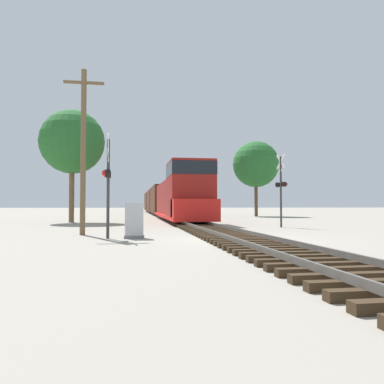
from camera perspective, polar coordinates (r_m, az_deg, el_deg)
The scene contains 9 objects.
ground_plane at distance 14.73m, azimuth 6.56°, elevation -7.22°, with size 400.00×400.00×0.00m, color gray.
rail_track_bed at distance 14.71m, azimuth 6.56°, elevation -6.70°, with size 2.60×160.00×0.31m.
freight_train at distance 53.17m, azimuth -4.76°, elevation -1.34°, with size 3.00×61.75×4.38m.
crossing_signal_near at distance 15.42m, azimuth -12.76°, elevation 2.19°, with size 0.33×1.00×4.18m.
crossing_signal_far at distance 23.38m, azimuth 13.44°, elevation 0.86°, with size 0.46×1.02×4.48m.
relay_cabinet at distance 15.37m, azimuth -8.80°, elevation -4.38°, with size 0.81×0.53×1.42m.
utility_pole at distance 17.77m, azimuth -16.24°, elevation 6.48°, with size 1.80×0.24×7.53m.
tree_far_right at distance 31.20m, azimuth -17.79°, elevation 7.26°, with size 5.05×5.05×8.87m.
tree_mid_background at distance 46.54m, azimuth 9.71°, elevation 4.18°, with size 5.63×5.63×9.19m.
Camera 1 is at (-3.93, -14.13, 1.33)m, focal length 35.00 mm.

